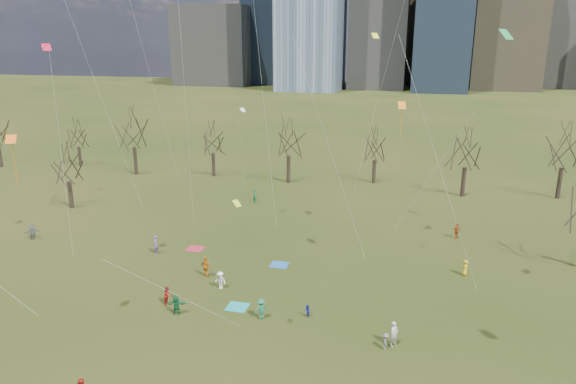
% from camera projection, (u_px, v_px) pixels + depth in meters
% --- Properties ---
extents(ground, '(500.00, 500.00, 0.00)m').
position_uv_depth(ground, '(246.00, 335.00, 35.70)').
color(ground, black).
rests_on(ground, ground).
extents(bare_tree_row, '(113.04, 29.80, 9.50)m').
position_uv_depth(bare_tree_row, '(333.00, 147.00, 68.66)').
color(bare_tree_row, black).
rests_on(bare_tree_row, ground).
extents(blanket_teal, '(1.60, 1.50, 0.03)m').
position_uv_depth(blanket_teal, '(237.00, 307.00, 39.48)').
color(blanket_teal, teal).
rests_on(blanket_teal, ground).
extents(blanket_navy, '(1.60, 1.50, 0.03)m').
position_uv_depth(blanket_navy, '(279.00, 265.00, 46.96)').
color(blanket_navy, '#225CA2').
rests_on(blanket_navy, ground).
extents(blanket_crimson, '(1.60, 1.50, 0.03)m').
position_uv_depth(blanket_crimson, '(195.00, 249.00, 50.62)').
color(blanket_crimson, '#B12337').
rests_on(blanket_crimson, ground).
extents(person_1, '(0.74, 0.77, 1.78)m').
position_uv_depth(person_1, '(394.00, 334.00, 34.23)').
color(person_1, silver).
rests_on(person_1, ground).
extents(person_2, '(0.59, 0.75, 1.51)m').
position_uv_depth(person_2, '(168.00, 295.00, 39.75)').
color(person_2, '#A91918').
rests_on(person_2, ground).
extents(person_3, '(0.60, 0.81, 1.12)m').
position_uv_depth(person_3, '(385.00, 341.00, 33.98)').
color(person_3, slate).
rests_on(person_3, ground).
extents(person_4, '(1.15, 0.73, 1.82)m').
position_uv_depth(person_4, '(206.00, 267.00, 44.41)').
color(person_4, orange).
rests_on(person_4, ground).
extents(person_5, '(1.47, 0.84, 1.51)m').
position_uv_depth(person_5, '(176.00, 305.00, 38.26)').
color(person_5, '#166639').
rests_on(person_5, ground).
extents(person_7, '(0.57, 0.75, 1.84)m').
position_uv_depth(person_7, '(155.00, 245.00, 49.28)').
color(person_7, '#7C4D9A').
rests_on(person_7, ground).
extents(person_8, '(0.59, 0.62, 1.02)m').
position_uv_depth(person_8, '(307.00, 311.00, 37.89)').
color(person_8, '#222697').
rests_on(person_8, ground).
extents(person_9, '(1.05, 0.70, 1.51)m').
position_uv_depth(person_9, '(220.00, 280.00, 42.26)').
color(person_9, white).
rests_on(person_9, ground).
extents(person_10, '(1.03, 0.88, 1.65)m').
position_uv_depth(person_10, '(457.00, 231.00, 53.15)').
color(person_10, '#BF4D1B').
rests_on(person_10, ground).
extents(person_11, '(1.42, 1.41, 1.64)m').
position_uv_depth(person_11, '(33.00, 232.00, 52.87)').
color(person_11, slate).
rests_on(person_11, ground).
extents(person_12, '(0.50, 0.73, 1.43)m').
position_uv_depth(person_12, '(465.00, 268.00, 44.70)').
color(person_12, gold).
rests_on(person_12, ground).
extents(person_13, '(0.67, 0.76, 1.75)m').
position_uv_depth(person_13, '(255.00, 196.00, 64.86)').
color(person_13, '#186E3B').
rests_on(person_13, ground).
extents(person_15, '(1.17, 1.06, 1.57)m').
position_uv_depth(person_15, '(261.00, 309.00, 37.63)').
color(person_15, '#19724C').
rests_on(person_15, ground).
extents(kites_airborne, '(55.48, 43.35, 26.87)m').
position_uv_depth(kites_airborne, '(305.00, 124.00, 43.41)').
color(kites_airborne, orange).
rests_on(kites_airborne, ground).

